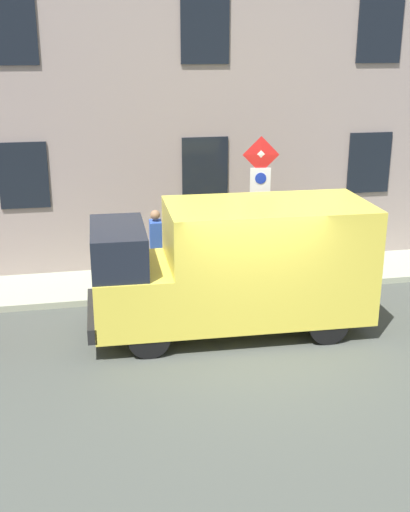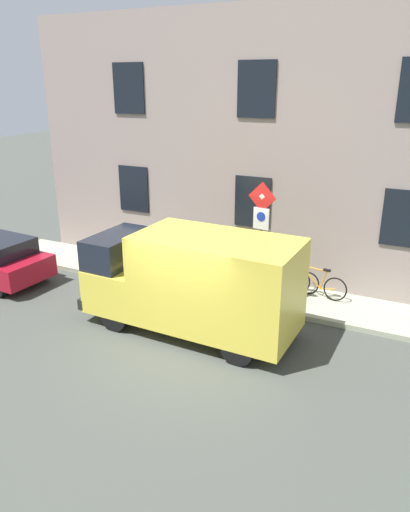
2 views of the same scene
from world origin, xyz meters
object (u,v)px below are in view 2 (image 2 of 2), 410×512
at_px(bicycle_orange, 317,284).
at_px(pedestrian, 194,253).
at_px(bicycle_green, 289,279).
at_px(delivery_van, 194,281).
at_px(sign_post_stacked, 261,227).

xyz_separation_m(bicycle_orange, pedestrian, (-0.65, 3.53, 0.56)).
bearing_deg(pedestrian, bicycle_green, -163.58).
distance_m(bicycle_orange, bicycle_green, 0.80).
height_order(bicycle_orange, pedestrian, pedestrian).
bearing_deg(bicycle_orange, bicycle_green, 6.95).
xyz_separation_m(delivery_van, pedestrian, (2.41, 1.25, -0.26)).
relative_size(delivery_van, pedestrian, 3.13).
relative_size(sign_post_stacked, bicycle_orange, 1.88).
xyz_separation_m(bicycle_orange, bicycle_green, (-0.00, 0.80, 0.00)).
xyz_separation_m(sign_post_stacked, delivery_van, (-1.92, 0.98, -0.97)).
bearing_deg(bicycle_green, delivery_van, 61.51).
bearing_deg(sign_post_stacked, pedestrian, 77.48).
relative_size(bicycle_green, pedestrian, 1.00).
bearing_deg(delivery_van, sign_post_stacked, -115.59).
bearing_deg(bicycle_green, bicycle_orange, 177.48).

